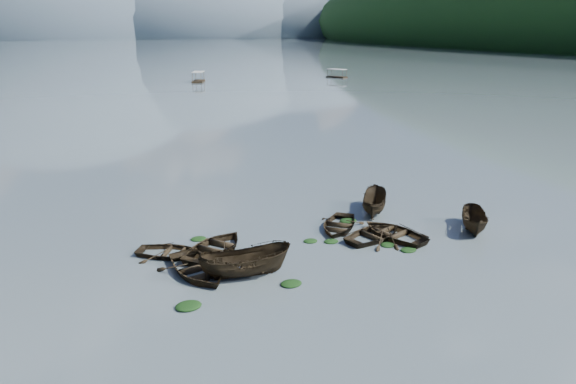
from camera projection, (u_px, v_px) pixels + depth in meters
name	position (u px, v px, depth m)	size (l,w,h in m)	color
ground_plane	(373.00, 301.00, 24.93)	(2400.00, 2400.00, 0.00)	#4C595F
haze_mtn_b	(59.00, 37.00, 809.91)	(520.00, 520.00, 340.00)	#475666
haze_mtn_c	(186.00, 36.00, 875.70)	(520.00, 520.00, 260.00)	#475666
haze_mtn_d	(285.00, 36.00, 934.92)	(520.00, 520.00, 220.00)	#475666
rowboat_0	(198.00, 274.00, 27.71)	(3.51, 4.92, 1.02)	black
rowboat_1	(216.00, 252.00, 30.42)	(3.49, 4.88, 1.01)	black
rowboat_2	(246.00, 276.00, 27.47)	(1.86, 4.95, 1.91)	black
rowboat_3	(394.00, 237.00, 32.71)	(3.30, 4.61, 0.96)	black
rowboat_4	(375.00, 238.00, 32.45)	(3.16, 4.43, 0.92)	black
rowboat_5	(474.00, 230.00, 33.74)	(1.57, 4.17, 1.61)	black
rowboat_6	(170.00, 255.00, 30.00)	(2.84, 3.98, 0.82)	black
rowboat_7	(338.00, 228.00, 34.03)	(3.09, 4.32, 0.90)	black
rowboat_8	(373.00, 212.00, 37.08)	(1.66, 4.41, 1.70)	black
weed_clump_0	(189.00, 307.00, 24.40)	(1.26, 1.03, 0.27)	black
weed_clump_1	(331.00, 242.00, 31.87)	(0.93, 0.75, 0.21)	black
weed_clump_2	(291.00, 285.00, 26.56)	(1.13, 0.90, 0.24)	black
weed_clump_3	(388.00, 246.00, 31.35)	(0.93, 0.79, 0.21)	black
weed_clump_4	(408.00, 251.00, 30.63)	(1.00, 0.79, 0.21)	black
weed_clump_5	(199.00, 240.00, 32.25)	(1.00, 0.81, 0.21)	black
weed_clump_6	(310.00, 241.00, 31.95)	(0.90, 0.75, 0.19)	black
weed_clump_7	(348.00, 222.00, 35.22)	(1.19, 0.95, 0.26)	black
pontoon_centre	(199.00, 82.00, 127.71)	(2.61, 6.27, 2.41)	black
pontoon_right	(337.00, 78.00, 139.12)	(2.35, 5.63, 2.16)	black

